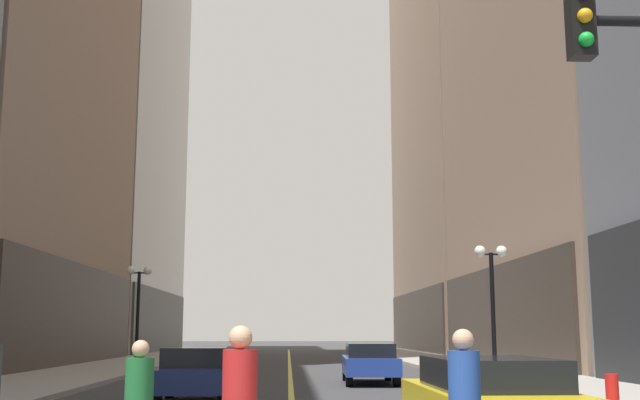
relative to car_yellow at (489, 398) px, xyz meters
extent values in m
plane|color=#38383A|center=(-2.91, 28.30, -0.72)|extent=(200.00, 200.00, 0.00)
cube|color=#9E9991|center=(-11.16, 28.30, -0.65)|extent=(4.50, 78.00, 0.15)
cube|color=#9E9991|center=(5.34, 28.30, -0.65)|extent=(4.50, 78.00, 0.15)
cube|color=#E5D64C|center=(-2.91, 28.30, -0.72)|extent=(0.16, 70.00, 0.01)
cube|color=#332A23|center=(-13.51, 27.80, 1.78)|extent=(0.50, 22.80, 5.00)
cube|color=#A8A399|center=(-20.14, 53.30, 20.56)|extent=(13.45, 26.00, 42.57)
cube|color=#3A3935|center=(-13.51, 53.30, 1.78)|extent=(0.50, 24.70, 5.00)
cube|color=#332A23|center=(7.69, 27.80, 1.78)|extent=(0.50, 22.80, 5.00)
cube|color=gray|center=(15.42, 53.30, 26.56)|extent=(15.66, 26.00, 54.57)
cube|color=#332A23|center=(7.69, 53.30, 1.78)|extent=(0.50, 24.70, 5.00)
cube|color=black|center=(0.00, -0.16, 0.35)|extent=(1.70, 2.58, 0.50)
cube|color=#141E4C|center=(-5.28, 7.61, -0.13)|extent=(1.90, 4.14, 0.55)
cube|color=black|center=(-5.28, 7.82, 0.35)|extent=(1.61, 2.34, 0.50)
cylinder|color=black|center=(-4.47, 6.22, -0.40)|extent=(0.25, 0.65, 0.64)
cylinder|color=black|center=(-5.95, 6.16, -0.40)|extent=(0.25, 0.65, 0.64)
cylinder|color=black|center=(-4.60, 9.07, -0.40)|extent=(0.25, 0.65, 0.64)
cylinder|color=black|center=(-6.08, 9.00, -0.40)|extent=(0.25, 0.65, 0.64)
cube|color=navy|center=(-0.29, 14.47, -0.13)|extent=(1.88, 4.41, 0.55)
cube|color=black|center=(-0.30, 14.25, 0.35)|extent=(1.61, 2.49, 0.50)
cylinder|color=black|center=(-0.97, 16.02, -0.40)|extent=(0.24, 0.65, 0.64)
cylinder|color=black|center=(0.51, 15.96, -0.40)|extent=(0.24, 0.65, 0.64)
cylinder|color=black|center=(-1.09, 12.97, -0.40)|extent=(0.24, 0.65, 0.64)
cylinder|color=black|center=(0.39, 12.92, -0.40)|extent=(0.24, 0.65, 0.64)
cylinder|color=#1E6633|center=(-4.79, -2.27, 0.37)|extent=(0.38, 0.38, 0.62)
sphere|color=tan|center=(-4.79, -2.27, 0.78)|extent=(0.21, 0.21, 0.21)
cylinder|color=#B21E1E|center=(-3.48, -4.16, 0.47)|extent=(0.47, 0.47, 0.68)
sphere|color=tan|center=(-3.48, -4.16, 0.93)|extent=(0.23, 0.23, 0.23)
cylinder|color=#234799|center=(-1.15, -3.55, 0.45)|extent=(0.38, 0.38, 0.67)
sphere|color=tan|center=(-1.15, -3.55, 0.90)|extent=(0.23, 0.23, 0.23)
cube|color=black|center=(0.29, -3.63, 4.48)|extent=(0.28, 0.24, 0.90)
sphere|color=orange|center=(0.29, -3.77, 4.48)|extent=(0.17, 0.17, 0.17)
sphere|color=green|center=(0.29, -3.77, 4.20)|extent=(0.17, 0.17, 0.17)
cylinder|color=black|center=(-9.31, 21.38, 1.38)|extent=(0.14, 0.14, 4.20)
cylinder|color=black|center=(-9.31, 21.38, 3.43)|extent=(0.80, 0.06, 0.06)
sphere|color=white|center=(-9.66, 21.38, 3.53)|extent=(0.36, 0.36, 0.36)
sphere|color=white|center=(-8.96, 21.38, 3.53)|extent=(0.36, 0.36, 0.36)
cylinder|color=black|center=(3.49, 12.80, 1.38)|extent=(0.14, 0.14, 4.20)
cylinder|color=black|center=(3.49, 12.80, 3.43)|extent=(0.80, 0.06, 0.06)
sphere|color=white|center=(3.14, 12.80, 3.53)|extent=(0.36, 0.36, 0.36)
sphere|color=white|center=(3.84, 12.80, 3.53)|extent=(0.36, 0.36, 0.36)
cylinder|color=red|center=(3.99, 5.07, -0.32)|extent=(0.28, 0.28, 0.80)
camera|label=1|loc=(-3.02, -11.91, 0.99)|focal=43.79mm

